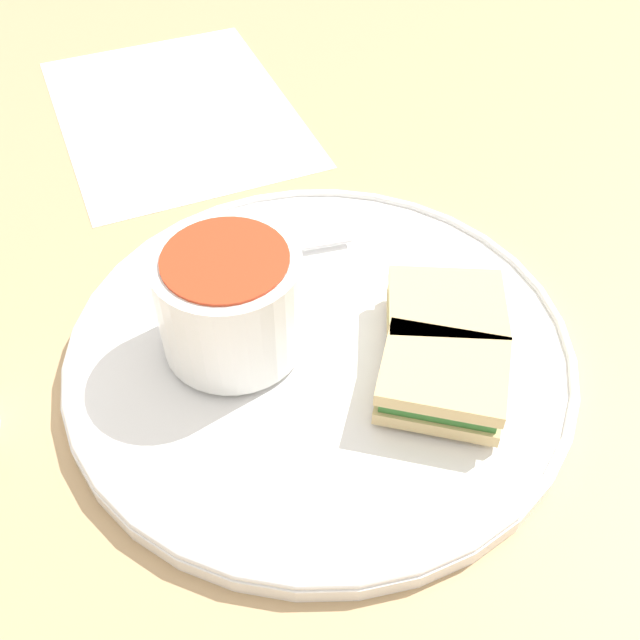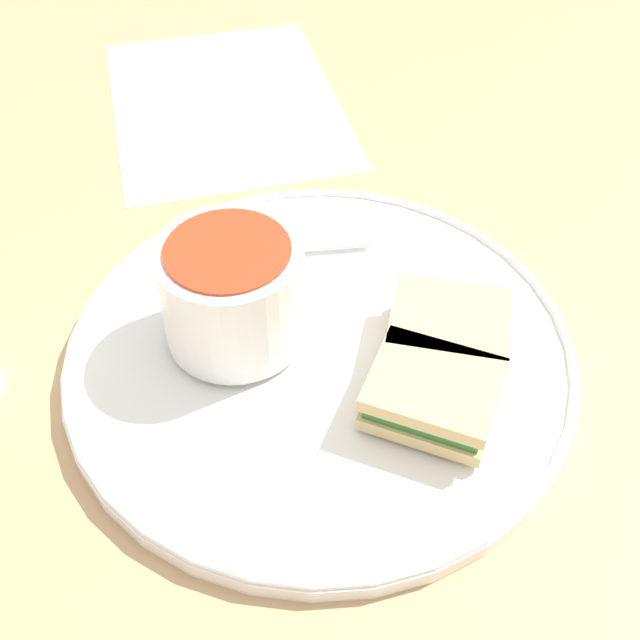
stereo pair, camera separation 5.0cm
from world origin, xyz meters
name	(u,v)px [view 1 (the left image)]	position (x,y,z in m)	size (l,w,h in m)	color
ground_plane	(320,357)	(0.00, 0.00, 0.00)	(2.40, 2.40, 0.00)	tan
plate	(320,349)	(0.00, 0.00, 0.01)	(0.35, 0.35, 0.02)	white
soup_bowl	(230,301)	(-0.06, 0.01, 0.06)	(0.10, 0.10, 0.08)	white
spoon	(234,257)	(-0.06, 0.09, 0.02)	(0.12, 0.03, 0.01)	silver
sandwich_half_near	(443,380)	(0.07, -0.05, 0.03)	(0.10, 0.09, 0.03)	#DBBC7F
sandwich_half_far	(444,312)	(0.09, 0.00, 0.03)	(0.09, 0.08, 0.03)	#DBBC7F
menu_sheet	(175,111)	(-0.11, 0.34, 0.00)	(0.30, 0.35, 0.00)	white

